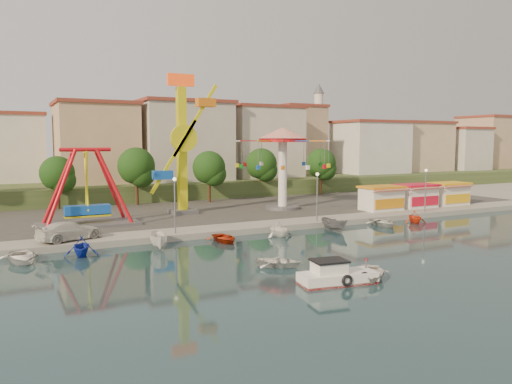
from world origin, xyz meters
TOP-DOWN VIEW (x-y plane):
  - ground at (0.00, 0.00)m, footprint 200.00×200.00m
  - quay_deck at (0.00, 62.00)m, footprint 200.00×100.00m
  - asphalt_pad at (0.00, 30.00)m, footprint 90.00×28.00m
  - hill_terrace at (0.00, 67.00)m, footprint 200.00×60.00m
  - pirate_ship_ride at (-14.65, 21.36)m, footprint 10.00×5.00m
  - kamikaze_tower at (-2.85, 24.87)m, footprint 5.80×3.10m
  - wave_swinger at (9.52, 23.06)m, footprint 11.60×11.60m
  - booth_left at (20.08, 16.49)m, footprint 5.40×3.78m
  - booth_mid at (26.03, 16.49)m, footprint 5.40×3.78m
  - booth_right at (31.98, 16.49)m, footprint 5.40×3.78m
  - lamp_post_1 at (-8.00, 13.00)m, footprint 0.14×0.14m
  - lamp_post_2 at (8.00, 13.00)m, footprint 0.14×0.14m
  - lamp_post_3 at (24.00, 13.00)m, footprint 0.14×0.14m
  - tree_1 at (-16.00, 36.24)m, footprint 4.35×4.35m
  - tree_2 at (-6.00, 35.81)m, footprint 5.02×5.02m
  - tree_3 at (4.00, 34.36)m, footprint 4.68×4.68m
  - tree_4 at (14.00, 37.35)m, footprint 4.86×4.86m
  - tree_5 at (24.00, 35.54)m, footprint 4.83×4.83m
  - building_1 at (-21.33, 51.38)m, footprint 12.33×9.01m
  - building_2 at (-8.19, 51.96)m, footprint 11.95×9.28m
  - building_3 at (5.60, 48.80)m, footprint 12.59×10.50m
  - building_4 at (19.07, 52.20)m, footprint 10.75×9.23m
  - building_5 at (32.37, 50.33)m, footprint 12.77×10.96m
  - building_6 at (44.15, 48.77)m, footprint 8.23×8.98m
  - building_7 at (56.03, 53.70)m, footprint 11.59×10.93m
  - building_8 at (69.93, 47.19)m, footprint 12.84×9.28m
  - building_9 at (83.46, 49.95)m, footprint 12.95×9.17m
  - minaret at (36.00, 54.00)m, footprint 2.80×2.80m
  - cabin_motorboat at (-3.39, -6.00)m, footprint 5.28×2.64m
  - rowboat_a at (-4.46, -0.41)m, footprint 4.11×3.99m
  - rowboat_b at (-0.58, -6.07)m, footprint 4.55×4.71m
  - van at (-17.31, 14.00)m, footprint 6.11×4.16m
  - moored_boat_0 at (-21.29, 9.80)m, footprint 3.27×4.34m
  - moored_boat_1 at (-16.90, 9.80)m, footprint 3.26×3.59m
  - moored_boat_2 at (-10.54, 9.80)m, footprint 2.01×3.90m
  - moored_boat_3 at (-4.36, 9.80)m, footprint 2.66×3.67m
  - moored_boat_4 at (1.40, 9.80)m, footprint 3.22×3.57m
  - moored_boat_5 at (8.01, 9.80)m, footprint 1.82×3.71m
  - moored_boat_6 at (14.61, 9.80)m, footprint 3.64×4.55m
  - moored_boat_7 at (19.17, 9.80)m, footprint 3.08×3.34m

SIDE VIEW (x-z plane):
  - ground at x=0.00m, z-range 0.00..0.00m
  - quay_deck at x=0.00m, z-range 0.00..0.60m
  - rowboat_a at x=-4.46m, z-range 0.00..0.69m
  - moored_boat_3 at x=-4.36m, z-range 0.00..0.75m
  - rowboat_b at x=-0.58m, z-range 0.00..0.80m
  - moored_boat_6 at x=14.61m, z-range 0.00..0.84m
  - moored_boat_0 at x=-21.29m, z-range 0.00..0.85m
  - cabin_motorboat at x=-3.39m, z-range -0.41..1.36m
  - asphalt_pad at x=0.00m, z-range 0.60..0.61m
  - moored_boat_5 at x=8.01m, z-range 0.00..1.37m
  - moored_boat_2 at x=-10.54m, z-range 0.00..1.43m
  - moored_boat_7 at x=19.17m, z-range 0.00..1.46m
  - moored_boat_1 at x=-16.90m, z-range 0.00..1.65m
  - moored_boat_4 at x=1.40m, z-range 0.00..1.65m
  - van at x=-17.31m, z-range 0.60..2.24m
  - hill_terrace at x=0.00m, z-range 0.00..3.00m
  - booth_left at x=20.08m, z-range 0.62..3.70m
  - booth_mid at x=26.03m, z-range 0.62..3.70m
  - booth_right at x=31.98m, z-range 0.62..3.70m
  - lamp_post_1 at x=-8.00m, z-range 0.60..5.60m
  - lamp_post_2 at x=8.00m, z-range 0.60..5.60m
  - lamp_post_3 at x=24.00m, z-range 0.60..5.60m
  - pirate_ship_ride at x=-14.65m, z-range 0.39..8.39m
  - tree_1 at x=-16.00m, z-range 1.80..8.60m
  - tree_3 at x=4.00m, z-range 1.90..9.21m
  - tree_5 at x=24.00m, z-range 1.94..9.48m
  - tree_4 at x=14.00m, z-range 1.95..9.55m
  - tree_2 at x=-6.00m, z-range 1.99..9.84m
  - building_1 at x=-21.33m, z-range 3.00..11.63m
  - building_7 at x=56.03m, z-range 3.00..11.76m
  - building_3 at x=5.60m, z-range 3.00..12.20m
  - building_9 at x=83.46m, z-range 3.00..12.21m
  - building_4 at x=19.07m, z-range 3.00..12.24m
  - wave_swinger at x=9.52m, z-range 3.00..13.40m
  - kamikaze_tower at x=-2.85m, z-range 0.28..16.78m
  - building_5 at x=32.37m, z-range 3.00..14.21m
  - building_2 at x=-8.19m, z-range 3.00..14.23m
  - building_6 at x=44.15m, z-range 3.00..15.36m
  - building_8 at x=69.93m, z-range 3.00..15.58m
  - minaret at x=36.00m, z-range 3.55..21.55m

